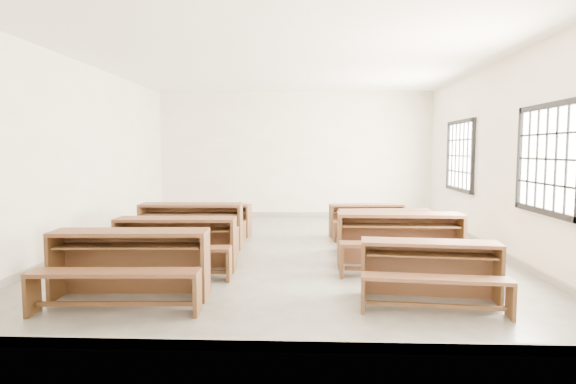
{
  "coord_description": "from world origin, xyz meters",
  "views": [
    {
      "loc": [
        0.34,
        -8.21,
        1.72
      ],
      "look_at": [
        0.0,
        0.0,
        1.0
      ],
      "focal_mm": 30.0,
      "sensor_mm": 36.0,
      "label": 1
    }
  ],
  "objects_px": {
    "desk_set_0": "(129,260)",
    "desk_set_7": "(367,218)",
    "desk_set_1": "(175,240)",
    "desk_set_2": "(191,223)",
    "desk_set_6": "(386,227)",
    "desk_set_5": "(400,237)",
    "desk_set_3": "(215,218)",
    "desk_set_4": "(430,267)"
  },
  "relations": [
    {
      "from": "desk_set_0",
      "to": "desk_set_7",
      "type": "relative_size",
      "value": 1.2
    },
    {
      "from": "desk_set_1",
      "to": "desk_set_7",
      "type": "height_order",
      "value": "desk_set_1"
    },
    {
      "from": "desk_set_1",
      "to": "desk_set_2",
      "type": "distance_m",
      "value": 1.53
    },
    {
      "from": "desk_set_6",
      "to": "desk_set_5",
      "type": "bearing_deg",
      "value": -96.64
    },
    {
      "from": "desk_set_3",
      "to": "desk_set_7",
      "type": "bearing_deg",
      "value": 5.98
    },
    {
      "from": "desk_set_5",
      "to": "desk_set_4",
      "type": "bearing_deg",
      "value": -87.66
    },
    {
      "from": "desk_set_1",
      "to": "desk_set_5",
      "type": "distance_m",
      "value": 3.23
    },
    {
      "from": "desk_set_0",
      "to": "desk_set_5",
      "type": "relative_size",
      "value": 1.0
    },
    {
      "from": "desk_set_3",
      "to": "desk_set_7",
      "type": "xyz_separation_m",
      "value": [
        3.03,
        0.0,
        0.01
      ]
    },
    {
      "from": "desk_set_4",
      "to": "desk_set_5",
      "type": "distance_m",
      "value": 1.55
    },
    {
      "from": "desk_set_1",
      "to": "desk_set_4",
      "type": "xyz_separation_m",
      "value": [
        3.25,
        -1.26,
        -0.04
      ]
    },
    {
      "from": "desk_set_7",
      "to": "desk_set_5",
      "type": "bearing_deg",
      "value": -91.9
    },
    {
      "from": "desk_set_3",
      "to": "desk_set_2",
      "type": "bearing_deg",
      "value": -91.49
    },
    {
      "from": "desk_set_2",
      "to": "desk_set_6",
      "type": "bearing_deg",
      "value": -1.4
    },
    {
      "from": "desk_set_7",
      "to": "desk_set_0",
      "type": "bearing_deg",
      "value": -133.66
    },
    {
      "from": "desk_set_2",
      "to": "desk_set_5",
      "type": "xyz_separation_m",
      "value": [
        3.37,
        -1.24,
        0.01
      ]
    },
    {
      "from": "desk_set_1",
      "to": "desk_set_6",
      "type": "xyz_separation_m",
      "value": [
        3.21,
        1.52,
        -0.03
      ]
    },
    {
      "from": "desk_set_0",
      "to": "desk_set_5",
      "type": "distance_m",
      "value": 3.74
    },
    {
      "from": "desk_set_1",
      "to": "desk_set_5",
      "type": "bearing_deg",
      "value": 2.97
    },
    {
      "from": "desk_set_5",
      "to": "desk_set_7",
      "type": "relative_size",
      "value": 1.19
    },
    {
      "from": "desk_set_2",
      "to": "desk_set_7",
      "type": "bearing_deg",
      "value": 20.46
    },
    {
      "from": "desk_set_2",
      "to": "desk_set_4",
      "type": "distance_m",
      "value": 4.4
    },
    {
      "from": "desk_set_2",
      "to": "desk_set_5",
      "type": "distance_m",
      "value": 3.59
    },
    {
      "from": "desk_set_5",
      "to": "desk_set_3",
      "type": "bearing_deg",
      "value": 142.62
    },
    {
      "from": "desk_set_3",
      "to": "desk_set_6",
      "type": "relative_size",
      "value": 0.9
    },
    {
      "from": "desk_set_5",
      "to": "desk_set_7",
      "type": "distance_m",
      "value": 2.53
    },
    {
      "from": "desk_set_2",
      "to": "desk_set_5",
      "type": "bearing_deg",
      "value": -21.64
    },
    {
      "from": "desk_set_0",
      "to": "desk_set_1",
      "type": "bearing_deg",
      "value": 80.16
    },
    {
      "from": "desk_set_7",
      "to": "desk_set_3",
      "type": "bearing_deg",
      "value": 174.22
    },
    {
      "from": "desk_set_3",
      "to": "desk_set_5",
      "type": "xyz_separation_m",
      "value": [
        3.2,
        -2.52,
        0.1
      ]
    },
    {
      "from": "desk_set_0",
      "to": "desk_set_6",
      "type": "height_order",
      "value": "desk_set_0"
    },
    {
      "from": "desk_set_0",
      "to": "desk_set_1",
      "type": "height_order",
      "value": "desk_set_0"
    },
    {
      "from": "desk_set_0",
      "to": "desk_set_6",
      "type": "bearing_deg",
      "value": 37.49
    },
    {
      "from": "desk_set_4",
      "to": "desk_set_5",
      "type": "xyz_separation_m",
      "value": [
        -0.04,
        1.55,
        0.07
      ]
    },
    {
      "from": "desk_set_1",
      "to": "desk_set_7",
      "type": "distance_m",
      "value": 4.14
    },
    {
      "from": "desk_set_3",
      "to": "desk_set_4",
      "type": "bearing_deg",
      "value": -45.51
    },
    {
      "from": "desk_set_4",
      "to": "desk_set_6",
      "type": "distance_m",
      "value": 2.79
    },
    {
      "from": "desk_set_6",
      "to": "desk_set_7",
      "type": "relative_size",
      "value": 1.09
    },
    {
      "from": "desk_set_2",
      "to": "desk_set_6",
      "type": "xyz_separation_m",
      "value": [
        3.36,
        0.0,
        -0.05
      ]
    },
    {
      "from": "desk_set_2",
      "to": "desk_set_5",
      "type": "height_order",
      "value": "desk_set_5"
    },
    {
      "from": "desk_set_1",
      "to": "desk_set_4",
      "type": "bearing_deg",
      "value": -23.28
    },
    {
      "from": "desk_set_3",
      "to": "desk_set_6",
      "type": "xyz_separation_m",
      "value": [
        3.19,
        -1.28,
        0.04
      ]
    }
  ]
}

